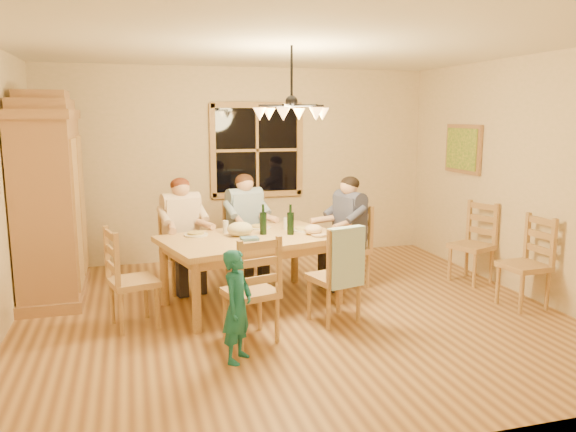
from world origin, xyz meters
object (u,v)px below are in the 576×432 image
object	(u,v)px
wine_bottle_a	(263,219)
chair_near_left	(251,308)
adult_plaid_man	(245,214)
chair_end_left	(134,297)
chair_far_left	(183,265)
chair_far_right	(246,256)
armoire	(50,205)
dining_table	(252,245)
adult_woman	(182,220)
child	(237,306)
chandelier	(292,111)
adult_slate_man	(348,218)
chair_spare_front	(523,280)
chair_near_right	(334,292)
chair_end_right	(348,262)
chair_spare_back	(471,258)
wine_bottle_b	(290,220)

from	to	relation	value
wine_bottle_a	chair_near_left	bearing A→B (deg)	-109.48
adult_plaid_man	wine_bottle_a	size ratio (longest dim) A/B	2.65
chair_end_left	wine_bottle_a	world-z (taller)	wine_bottle_a
chair_far_left	chair_far_right	size ratio (longest dim) A/B	1.00
armoire	dining_table	world-z (taller)	armoire
adult_woman	child	world-z (taller)	adult_woman
adult_woman	chandelier	bearing A→B (deg)	116.73
adult_woman	chair_end_left	bearing A→B (deg)	46.74
adult_slate_man	chair_spare_front	bearing A→B (deg)	-143.02
chair_near_right	chair_end_right	xyz separation A→B (m)	(0.57, 1.06, 0.00)
chandelier	dining_table	distance (m)	1.51
chair_near_right	chair_far_right	bearing A→B (deg)	93.37
adult_woman	chair_spare_back	bearing A→B (deg)	154.62
adult_plaid_man	chair_far_right	bearing A→B (deg)	164.99
adult_slate_man	chair_far_left	bearing A→B (deg)	63.43
chair_end_left	wine_bottle_b	world-z (taller)	wine_bottle_b
child	chair_spare_front	world-z (taller)	chair_spare_front
chair_far_right	armoire	bearing A→B (deg)	-13.18
chandelier	wine_bottle_b	distance (m)	1.22
chair_far_right	adult_slate_man	distance (m)	1.38
chair_far_left	adult_slate_man	size ratio (longest dim) A/B	1.13
wine_bottle_a	adult_woman	bearing A→B (deg)	140.91
wine_bottle_b	child	distance (m)	1.65
chair_far_left	chair_end_right	size ratio (longest dim) A/B	1.00
chandelier	wine_bottle_b	xyz separation A→B (m)	(0.10, 0.38, -1.15)
child	adult_slate_man	bearing A→B (deg)	-8.68
chair_far_left	chair_far_right	distance (m)	0.82
chandelier	wine_bottle_b	bearing A→B (deg)	75.41
chair_far_right	adult_woman	distance (m)	0.98
armoire	chair_end_left	bearing A→B (deg)	-54.74
dining_table	wine_bottle_a	size ratio (longest dim) A/B	6.31
wine_bottle_a	chair_end_left	bearing A→B (deg)	-164.08
adult_slate_man	child	xyz separation A→B (m)	(-1.66, -1.70, -0.36)
wine_bottle_b	adult_plaid_man	bearing A→B (deg)	107.62
chair_far_left	chandelier	bearing A→B (deg)	116.73
chair_far_left	chair_spare_back	bearing A→B (deg)	154.62
dining_table	chair_far_left	world-z (taller)	chair_far_left
wine_bottle_b	chair_spare_back	bearing A→B (deg)	2.82
chandelier	chair_spare_back	bearing A→B (deg)	11.36
chair_spare_back	chair_end_left	bearing A→B (deg)	75.37
chair_far_left	wine_bottle_a	world-z (taller)	wine_bottle_a
chandelier	chair_far_left	distance (m)	2.33
chair_end_right	child	distance (m)	2.39
adult_plaid_man	child	size ratio (longest dim) A/B	0.91
chair_near_left	child	xyz separation A→B (m)	(-0.20, -0.40, 0.18)
child	chair_near_left	bearing A→B (deg)	9.70
chair_far_right	chair_spare_back	world-z (taller)	same
chair_near_left	dining_table	bearing A→B (deg)	62.10
dining_table	child	world-z (taller)	child
chair_far_left	chair_end_right	xyz separation A→B (m)	(1.92, -0.39, 0.00)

